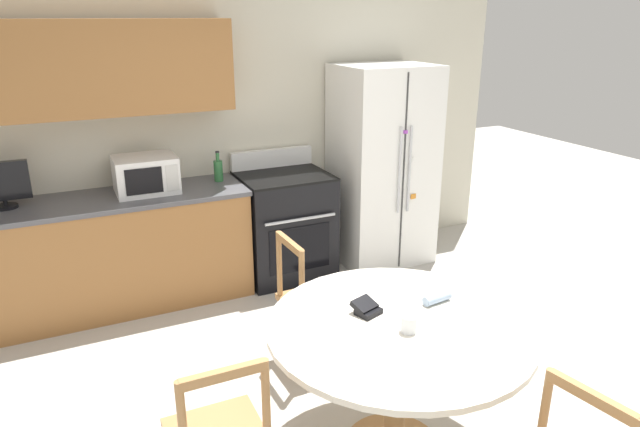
{
  "coord_description": "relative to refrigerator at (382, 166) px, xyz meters",
  "views": [
    {
      "loc": [
        -1.45,
        -2.1,
        2.21
      ],
      "look_at": [
        0.09,
        1.15,
        0.95
      ],
      "focal_mm": 32.0,
      "sensor_mm": 36.0,
      "label": 1
    }
  ],
  "objects": [
    {
      "name": "back_wall",
      "position": [
        -1.54,
        0.36,
        0.54
      ],
      "size": [
        5.2,
        0.44,
        2.6
      ],
      "color": "beige",
      "rests_on": "ground_plane"
    },
    {
      "name": "kitchen_counter",
      "position": [
        -2.39,
        0.06,
        -0.45
      ],
      "size": [
        2.1,
        0.64,
        0.9
      ],
      "color": "#936033",
      "rests_on": "ground_plane"
    },
    {
      "name": "refrigerator",
      "position": [
        0.0,
        0.0,
        0.0
      ],
      "size": [
        0.83,
        0.72,
        1.8
      ],
      "color": "white",
      "rests_on": "ground_plane"
    },
    {
      "name": "oven_range",
      "position": [
        -0.96,
        0.03,
        -0.43
      ],
      "size": [
        0.75,
        0.68,
        1.08
      ],
      "color": "black",
      "rests_on": "ground_plane"
    },
    {
      "name": "microwave",
      "position": [
        -2.08,
        0.09,
        0.14
      ],
      "size": [
        0.46,
        0.39,
        0.28
      ],
      "color": "white",
      "rests_on": "kitchen_counter"
    },
    {
      "name": "countertop_tv",
      "position": [
        -3.06,
        0.12,
        0.18
      ],
      "size": [
        0.36,
        0.16,
        0.34
      ],
      "color": "black",
      "rests_on": "kitchen_counter"
    },
    {
      "name": "counter_bottle",
      "position": [
        -1.49,
        0.14,
        0.1
      ],
      "size": [
        0.07,
        0.07,
        0.25
      ],
      "color": "#2D6B38",
      "rests_on": "kitchen_counter"
    },
    {
      "name": "dining_table",
      "position": [
        -1.27,
        -2.26,
        -0.27
      ],
      "size": [
        1.32,
        1.32,
        0.77
      ],
      "color": "beige",
      "rests_on": "ground_plane"
    },
    {
      "name": "dining_chair_far",
      "position": [
        -1.31,
        -1.32,
        -0.47
      ],
      "size": [
        0.43,
        0.43,
        0.9
      ],
      "rotation": [
        0.0,
        0.0,
        4.74
      ],
      "color": "#9E7042",
      "rests_on": "ground_plane"
    },
    {
      "name": "candle_glass",
      "position": [
        -1.27,
        -2.34,
        -0.1
      ],
      "size": [
        0.08,
        0.08,
        0.08
      ],
      "color": "silver",
      "rests_on": "dining_table"
    },
    {
      "name": "folded_napkin",
      "position": [
        -0.97,
        -2.16,
        -0.11
      ],
      "size": [
        0.17,
        0.07,
        0.05
      ],
      "color": "#A3BCDB",
      "rests_on": "dining_table"
    },
    {
      "name": "wallet",
      "position": [
        -1.36,
        -2.1,
        -0.11
      ],
      "size": [
        0.15,
        0.16,
        0.07
      ],
      "color": "black",
      "rests_on": "dining_table"
    }
  ]
}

